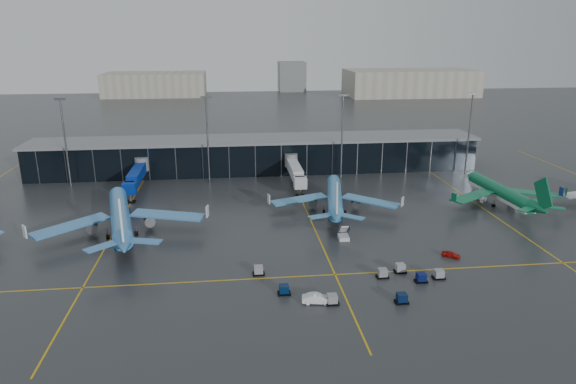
{
  "coord_description": "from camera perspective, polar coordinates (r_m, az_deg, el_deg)",
  "views": [
    {
      "loc": [
        -8.37,
        -99.34,
        42.6
      ],
      "look_at": [
        5.0,
        18.0,
        6.0
      ],
      "focal_mm": 32.0,
      "sensor_mm": 36.0,
      "label": 1
    }
  ],
  "objects": [
    {
      "name": "jet_bridges",
      "position": [
        149.72,
        -16.53,
        1.77
      ],
      "size": [
        94.0,
        27.5,
        7.2
      ],
      "color": "#595B60",
      "rests_on": "ground"
    },
    {
      "name": "service_van_white",
      "position": [
        86.4,
        3.23,
        -11.73
      ],
      "size": [
        5.15,
        2.39,
        1.63
      ],
      "primitive_type": "imported",
      "rotation": [
        0.0,
        0.0,
        1.43
      ],
      "color": "white",
      "rests_on": "ground"
    },
    {
      "name": "flood_masts",
      "position": [
        152.68,
        -1.37,
        6.34
      ],
      "size": [
        203.0,
        0.5,
        25.5
      ],
      "color": "#595B60",
      "rests_on": "ground"
    },
    {
      "name": "service_van_red",
      "position": [
        107.61,
        17.65,
        -6.61
      ],
      "size": [
        3.73,
        3.37,
        1.23
      ],
      "primitive_type": "imported",
      "rotation": [
        0.0,
        0.0,
        0.91
      ],
      "color": "#B4140D",
      "rests_on": "ground"
    },
    {
      "name": "airliner_klm_near",
      "position": [
        127.52,
        5.23,
        0.4
      ],
      "size": [
        39.73,
        43.47,
        11.71
      ],
      "primitive_type": null,
      "rotation": [
        0.0,
        0.0,
        -0.18
      ],
      "color": "#3A84BE",
      "rests_on": "ground"
    },
    {
      "name": "terminal_pier",
      "position": [
        165.78,
        -3.45,
        4.23
      ],
      "size": [
        142.0,
        17.0,
        10.7
      ],
      "color": "black",
      "rests_on": "ground"
    },
    {
      "name": "distant_hangars",
      "position": [
        375.52,
        2.52,
        12.04
      ],
      "size": [
        260.0,
        71.0,
        22.0
      ],
      "color": "#B2AD99",
      "rests_on": "ground"
    },
    {
      "name": "airliner_arkefly",
      "position": [
        118.01,
        -18.25,
        -1.39
      ],
      "size": [
        46.98,
        50.98,
        13.39
      ],
      "primitive_type": null,
      "rotation": [
        0.0,
        0.0,
        0.22
      ],
      "color": "#3D84C9",
      "rests_on": "ground"
    },
    {
      "name": "baggage_carts",
      "position": [
        92.83,
        8.58,
        -9.78
      ],
      "size": [
        34.61,
        14.6,
        1.7
      ],
      "color": "black",
      "rests_on": "ground"
    },
    {
      "name": "ground",
      "position": [
        108.42,
        -1.56,
        -5.93
      ],
      "size": [
        600.0,
        600.0,
        0.0
      ],
      "primitive_type": "plane",
      "color": "#282B2D",
      "rests_on": "ground"
    },
    {
      "name": "taxi_lines",
      "position": [
        119.34,
        2.79,
        -3.71
      ],
      "size": [
        220.0,
        120.0,
        0.02
      ],
      "color": "gold",
      "rests_on": "ground"
    },
    {
      "name": "mobile_airstair",
      "position": [
        111.89,
        6.19,
        -4.84
      ],
      "size": [
        2.34,
        3.3,
        3.45
      ],
      "rotation": [
        0.0,
        0.0,
        -0.04
      ],
      "color": "silver",
      "rests_on": "ground"
    },
    {
      "name": "airliner_aer_lingus",
      "position": [
        142.86,
        22.6,
        0.85
      ],
      "size": [
        33.98,
        38.16,
        11.19
      ],
      "primitive_type": null,
      "rotation": [
        0.0,
        0.0,
        0.06
      ],
      "color": "#0C6B40",
      "rests_on": "ground"
    }
  ]
}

